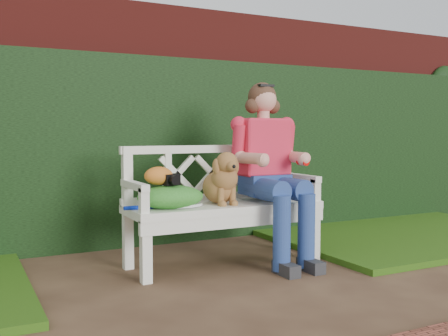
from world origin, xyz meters
name	(u,v)px	position (x,y,z in m)	size (l,w,h in m)	color
ground	(229,295)	(0.00, 0.00, 0.00)	(60.00, 60.00, 0.00)	#3E291C
brick_wall	(135,124)	(0.00, 1.90, 1.10)	(10.00, 0.30, 2.20)	#5E1914
ivy_hedge	(143,151)	(0.00, 1.68, 0.85)	(10.00, 0.18, 1.70)	#173B13
grass_right	(402,233)	(2.40, 0.90, 0.03)	(2.60, 2.00, 0.05)	black
garden_bench	(224,234)	(0.32, 0.70, 0.24)	(1.58, 0.60, 0.48)	white
seated_woman	(266,173)	(0.69, 0.68, 0.70)	(0.59, 0.79, 1.40)	#CA3C3D
dog	(221,177)	(0.28, 0.66, 0.68)	(0.27, 0.37, 0.40)	#925D3A
tennis_racket	(177,205)	(-0.08, 0.67, 0.49)	(0.62, 0.26, 0.03)	silver
green_bag	(171,196)	(-0.13, 0.65, 0.56)	(0.49, 0.38, 0.17)	green
camera_item	(170,179)	(-0.14, 0.65, 0.69)	(0.12, 0.09, 0.08)	black
baseball_glove	(159,176)	(-0.21, 0.68, 0.71)	(0.21, 0.15, 0.13)	#C96A20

